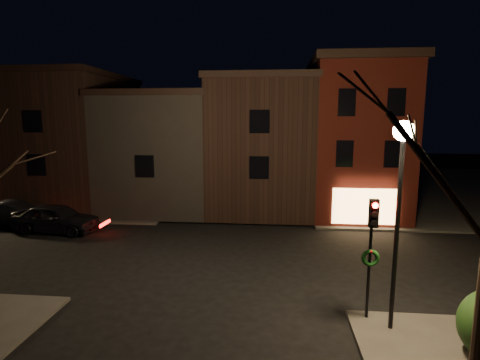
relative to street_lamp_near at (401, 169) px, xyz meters
name	(u,v)px	position (x,y,z in m)	size (l,w,h in m)	color
ground	(223,256)	(-6.20, 6.00, -5.18)	(120.00, 120.00, 0.00)	black
sidewalk_far_right	(457,189)	(13.80, 26.00, -5.12)	(30.00, 30.00, 0.12)	#2D2B28
sidewalk_far_left	(64,182)	(-26.20, 26.00, -5.12)	(30.00, 30.00, 0.12)	#2D2B28
corner_building	(355,138)	(1.80, 15.47, 0.22)	(6.50, 8.50, 10.50)	#4C130D
row_building_a	(262,144)	(-4.70, 16.50, -0.34)	(7.30, 10.30, 9.40)	black
row_building_b	(167,150)	(-11.95, 16.50, -0.85)	(7.80, 10.30, 8.40)	black
row_building_c	(76,140)	(-19.20, 16.50, -0.09)	(7.30, 10.30, 9.90)	black
street_lamp_near	(401,169)	(0.00, 0.00, 0.00)	(0.60, 0.60, 6.48)	black
traffic_signal	(372,240)	(-0.60, 0.49, -2.37)	(0.58, 0.38, 4.05)	black
parked_car_a	(56,218)	(-16.64, 9.08, -4.32)	(2.03, 5.04, 1.72)	black
parked_car_b	(13,213)	(-20.24, 10.23, -4.42)	(1.60, 4.59, 1.51)	black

